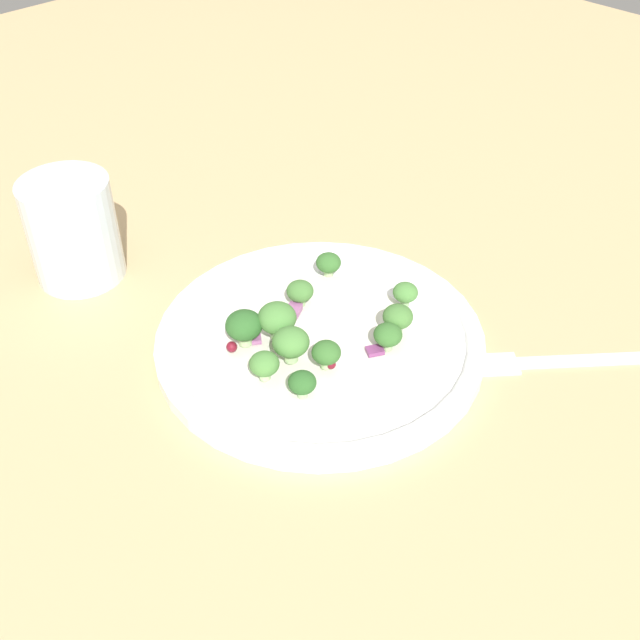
# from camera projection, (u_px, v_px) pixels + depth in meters

# --- Properties ---
(ground_plane) EXTENTS (1.80, 1.80, 0.02)m
(ground_plane) POSITION_uv_depth(u_px,v_px,m) (314.00, 336.00, 0.65)
(ground_plane) COLOR tan
(plate) EXTENTS (0.26, 0.26, 0.02)m
(plate) POSITION_uv_depth(u_px,v_px,m) (320.00, 338.00, 0.62)
(plate) COLOR white
(plate) RESTS_ON ground_plane
(dressing_pool) EXTENTS (0.15, 0.15, 0.00)m
(dressing_pool) POSITION_uv_depth(u_px,v_px,m) (320.00, 334.00, 0.62)
(dressing_pool) COLOR white
(dressing_pool) RESTS_ON plate
(broccoli_floret_0) EXTENTS (0.02, 0.02, 0.02)m
(broccoli_floret_0) POSITION_uv_depth(u_px,v_px,m) (388.00, 335.00, 0.59)
(broccoli_floret_0) COLOR #9EC684
(broccoli_floret_0) RESTS_ON plate
(broccoli_floret_1) EXTENTS (0.03, 0.03, 0.03)m
(broccoli_floret_1) POSITION_uv_depth(u_px,v_px,m) (291.00, 343.00, 0.58)
(broccoli_floret_1) COLOR #ADD18E
(broccoli_floret_1) RESTS_ON plate
(broccoli_floret_2) EXTENTS (0.02, 0.02, 0.02)m
(broccoli_floret_2) POSITION_uv_depth(u_px,v_px,m) (302.00, 383.00, 0.56)
(broccoli_floret_2) COLOR #9EC684
(broccoli_floret_2) RESTS_ON plate
(broccoli_floret_3) EXTENTS (0.03, 0.03, 0.03)m
(broccoli_floret_3) POSITION_uv_depth(u_px,v_px,m) (277.00, 319.00, 0.60)
(broccoli_floret_3) COLOR #9EC684
(broccoli_floret_3) RESTS_ON plate
(broccoli_floret_4) EXTENTS (0.02, 0.02, 0.02)m
(broccoli_floret_4) POSITION_uv_depth(u_px,v_px,m) (264.00, 364.00, 0.56)
(broccoli_floret_4) COLOR #ADD18E
(broccoli_floret_4) RESTS_ON plate
(broccoli_floret_5) EXTENTS (0.03, 0.03, 0.03)m
(broccoli_floret_5) POSITION_uv_depth(u_px,v_px,m) (244.00, 326.00, 0.59)
(broccoli_floret_5) COLOR #ADD18E
(broccoli_floret_5) RESTS_ON plate
(broccoli_floret_6) EXTENTS (0.02, 0.02, 0.02)m
(broccoli_floret_6) POSITION_uv_depth(u_px,v_px,m) (405.00, 293.00, 0.64)
(broccoli_floret_6) COLOR #8EB77A
(broccoli_floret_6) RESTS_ON plate
(broccoli_floret_7) EXTENTS (0.02, 0.02, 0.02)m
(broccoli_floret_7) POSITION_uv_depth(u_px,v_px,m) (398.00, 317.00, 0.61)
(broccoli_floret_7) COLOR #8EB77A
(broccoli_floret_7) RESTS_ON plate
(broccoli_floret_8) EXTENTS (0.02, 0.02, 0.02)m
(broccoli_floret_8) POSITION_uv_depth(u_px,v_px,m) (326.00, 353.00, 0.58)
(broccoli_floret_8) COLOR #ADD18E
(broccoli_floret_8) RESTS_ON plate
(broccoli_floret_9) EXTENTS (0.02, 0.02, 0.02)m
(broccoli_floret_9) POSITION_uv_depth(u_px,v_px,m) (297.00, 293.00, 0.64)
(broccoli_floret_9) COLOR #9EC684
(broccoli_floret_9) RESTS_ON plate
(broccoli_floret_10) EXTENTS (0.02, 0.02, 0.02)m
(broccoli_floret_10) POSITION_uv_depth(u_px,v_px,m) (328.00, 263.00, 0.67)
(broccoli_floret_10) COLOR #ADD18E
(broccoli_floret_10) RESTS_ON plate
(cranberry_0) EXTENTS (0.01, 0.01, 0.01)m
(cranberry_0) POSITION_uv_depth(u_px,v_px,m) (297.00, 346.00, 0.60)
(cranberry_0) COLOR maroon
(cranberry_0) RESTS_ON plate
(cranberry_1) EXTENTS (0.01, 0.01, 0.01)m
(cranberry_1) POSITION_uv_depth(u_px,v_px,m) (331.00, 364.00, 0.58)
(cranberry_1) COLOR maroon
(cranberry_1) RESTS_ON plate
(cranberry_2) EXTENTS (0.01, 0.01, 0.01)m
(cranberry_2) POSITION_uv_depth(u_px,v_px,m) (232.00, 347.00, 0.59)
(cranberry_2) COLOR maroon
(cranberry_2) RESTS_ON plate
(onion_bit_0) EXTENTS (0.02, 0.01, 0.00)m
(onion_bit_0) POSITION_uv_depth(u_px,v_px,m) (376.00, 350.00, 0.60)
(onion_bit_0) COLOR #843D75
(onion_bit_0) RESTS_ON plate
(onion_bit_1) EXTENTS (0.01, 0.01, 0.00)m
(onion_bit_1) POSITION_uv_depth(u_px,v_px,m) (242.00, 323.00, 0.62)
(onion_bit_1) COLOR #843D75
(onion_bit_1) RESTS_ON plate
(onion_bit_2) EXTENTS (0.01, 0.01, 0.00)m
(onion_bit_2) POSITION_uv_depth(u_px,v_px,m) (256.00, 339.00, 0.61)
(onion_bit_2) COLOR #A35B93
(onion_bit_2) RESTS_ON plate
(onion_bit_3) EXTENTS (0.01, 0.01, 0.00)m
(onion_bit_3) POSITION_uv_depth(u_px,v_px,m) (385.00, 337.00, 0.61)
(onion_bit_3) COLOR #843D75
(onion_bit_3) RESTS_ON plate
(onion_bit_4) EXTENTS (0.02, 0.02, 0.01)m
(onion_bit_4) POSITION_uv_depth(u_px,v_px,m) (294.00, 310.00, 0.63)
(onion_bit_4) COLOR #A35B93
(onion_bit_4) RESTS_ON plate
(fork) EXTENTS (0.15, 0.13, 0.01)m
(fork) POSITION_uv_depth(u_px,v_px,m) (574.00, 360.00, 0.61)
(fork) COLOR silver
(fork) RESTS_ON ground_plane
(water_glass) EXTENTS (0.08, 0.08, 0.09)m
(water_glass) POSITION_uv_depth(u_px,v_px,m) (73.00, 230.00, 0.67)
(water_glass) COLOR silver
(water_glass) RESTS_ON ground_plane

